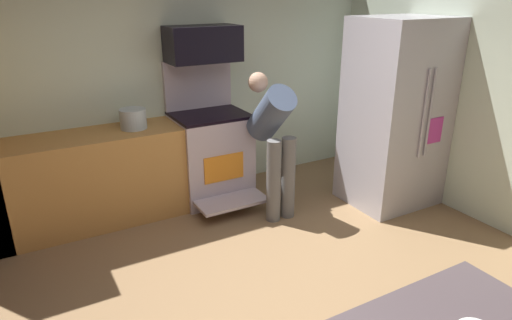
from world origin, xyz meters
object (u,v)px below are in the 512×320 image
Objects in this scene: refrigerator at (395,114)px; stock_pot at (133,119)px; oven_range at (211,153)px; microwave at (203,44)px; person_cook at (273,134)px.

refrigerator reaches higher than stock_pot.
refrigerator is at bearing -31.65° from oven_range.
microwave is at bearing 5.76° from stock_pot.
stock_pot is at bearing 178.96° from oven_range.
microwave is 2.92× the size of stock_pot.
oven_range is at bearing -90.00° from microwave.
refrigerator is at bearing -15.85° from person_cook.
stock_pot is at bearing 150.39° from person_cook.
oven_range reaches higher than stock_pot.
person_cook is at bearing -62.63° from microwave.
refrigerator is (1.64, -1.11, -0.69)m from microwave.
person_cook is at bearing -29.61° from stock_pot.
microwave is at bearing 146.03° from refrigerator.
person_cook is at bearing 164.15° from refrigerator.
person_cook is 1.37m from stock_pot.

